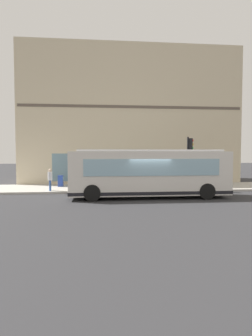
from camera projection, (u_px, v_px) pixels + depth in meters
The scene contains 11 objects.
ground at pixel (148, 198), 18.12m from camera, with size 120.00×120.00×0.00m, color #2D2D30.
sidewalk_curb at pixel (137, 188), 23.17m from camera, with size 4.99×40.00×0.15m, color #B2ADA3.
building_corner at pixel (128, 119), 28.84m from camera, with size 7.14×20.05×12.54m.
city_bus_nearside at pixel (149, 173), 18.44m from camera, with size 2.61×10.04×3.07m.
traffic_light_near_corner at pixel (189, 153), 21.54m from camera, with size 0.32×0.49×3.90m.
fire_hydrant at pixel (176, 181), 24.44m from camera, with size 0.35×0.35×0.74m.
pedestrian_near_building_entrance at pixel (50, 178), 20.58m from camera, with size 0.32×0.32×1.56m.
pedestrian_near_hydrant at pixel (170, 175), 22.59m from camera, with size 0.32×0.32×1.72m.
pedestrian_by_light_pole at pixel (208, 174), 23.13m from camera, with size 0.32×0.32×1.79m.
pedestrian_walking_along_curb at pixel (94, 176), 22.68m from camera, with size 0.32×0.32×1.62m.
newspaper_vending_box at pixel (61, 181), 23.26m from camera, with size 0.44×0.42×0.90m.
Camera 1 is at (-17.76, 3.17, 2.87)m, focal length 30.87 mm.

